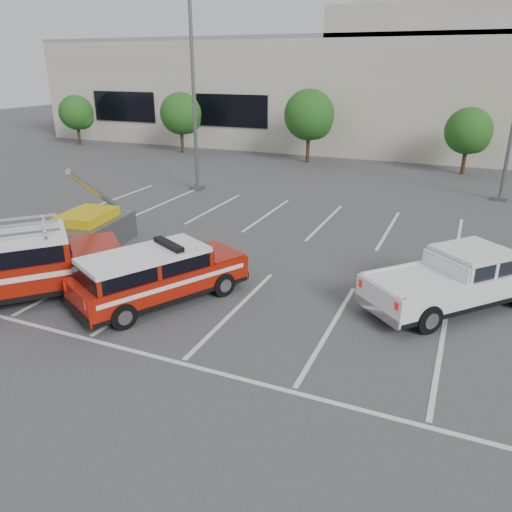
{
  "coord_description": "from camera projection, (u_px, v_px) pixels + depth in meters",
  "views": [
    {
      "loc": [
        5.43,
        -11.09,
        6.4
      ],
      "look_at": [
        -0.04,
        1.58,
        1.05
      ],
      "focal_mm": 35.0,
      "sensor_mm": 36.0,
      "label": 1
    }
  ],
  "objects": [
    {
      "name": "tree_mid_right",
      "position": [
        470.0,
        133.0,
        29.89
      ],
      "size": [
        2.77,
        2.77,
        3.99
      ],
      "color": "#3F2B19",
      "rests_on": "ground"
    },
    {
      "name": "utility_rig",
      "position": [
        85.0,
        232.0,
        18.32
      ],
      "size": [
        3.12,
        3.87,
        3.07
      ],
      "rotation": [
        0.0,
        0.0,
        0.13
      ],
      "color": "#59595E",
      "rests_on": "ground"
    },
    {
      "name": "white_pickup",
      "position": [
        457.0,
        284.0,
        13.85
      ],
      "size": [
        4.97,
        5.21,
        1.64
      ],
      "rotation": [
        0.0,
        0.0,
        -0.74
      ],
      "color": "silver",
      "rests_on": "ground"
    },
    {
      "name": "ground",
      "position": [
        235.0,
        310.0,
        13.81
      ],
      "size": [
        120.0,
        120.0,
        0.0
      ],
      "primitive_type": "plane",
      "color": "#3C3C3F",
      "rests_on": "ground"
    },
    {
      "name": "convention_building",
      "position": [
        411.0,
        86.0,
        39.31
      ],
      "size": [
        60.0,
        16.99,
        13.2
      ],
      "color": "beige",
      "rests_on": "ground"
    },
    {
      "name": "light_pole_left",
      "position": [
        193.0,
        89.0,
        25.17
      ],
      "size": [
        0.9,
        0.6,
        10.24
      ],
      "color": "#59595E",
      "rests_on": "ground"
    },
    {
      "name": "stall_markings",
      "position": [
        290.0,
        256.0,
        17.66
      ],
      "size": [
        23.0,
        15.0,
        0.01
      ],
      "primitive_type": "cube",
      "color": "silver",
      "rests_on": "ground"
    },
    {
      "name": "tree_far_left",
      "position": [
        78.0,
        114.0,
        40.99
      ],
      "size": [
        2.77,
        2.77,
        3.99
      ],
      "color": "#3F2B19",
      "rests_on": "ground"
    },
    {
      "name": "ladder_suv",
      "position": [
        16.0,
        270.0,
        14.24
      ],
      "size": [
        5.4,
        5.6,
        2.2
      ],
      "rotation": [
        0.0,
        0.0,
        -0.75
      ],
      "color": "maroon",
      "rests_on": "ground"
    },
    {
      "name": "fire_chief_suv",
      "position": [
        158.0,
        279.0,
        14.08
      ],
      "size": [
        3.86,
        5.15,
        1.72
      ],
      "rotation": [
        0.0,
        0.0,
        -0.49
      ],
      "color": "maroon",
      "rests_on": "ground"
    },
    {
      "name": "tree_mid_left",
      "position": [
        311.0,
        117.0,
        33.4
      ],
      "size": [
        3.37,
        3.37,
        4.85
      ],
      "color": "#3F2B19",
      "rests_on": "ground"
    },
    {
      "name": "tree_left",
      "position": [
        182.0,
        115.0,
        37.2
      ],
      "size": [
        3.07,
        3.07,
        4.42
      ],
      "color": "#3F2B19",
      "rests_on": "ground"
    }
  ]
}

